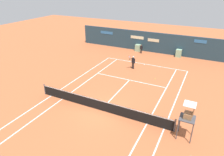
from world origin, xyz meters
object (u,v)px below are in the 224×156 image
player_on_baseline (133,61)px  tennis_ball_mid_court (155,78)px  ball_kid_centre_post (141,48)px  umpire_chair (188,116)px

player_on_baseline → tennis_ball_mid_court: player_on_baseline is taller
ball_kid_centre_post → player_on_baseline: bearing=105.4°
umpire_chair → ball_kid_centre_post: umpire_chair is taller
umpire_chair → player_on_baseline: umpire_chair is taller
player_on_baseline → ball_kid_centre_post: (-1.07, 6.13, -0.19)m
player_on_baseline → tennis_ball_mid_court: size_ratio=26.53×
umpire_chair → ball_kid_centre_post: size_ratio=2.03×
ball_kid_centre_post → umpire_chair: bearing=124.0°
umpire_chair → tennis_ball_mid_court: size_ratio=39.30×
ball_kid_centre_post → tennis_ball_mid_court: (4.31, -7.70, -0.72)m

